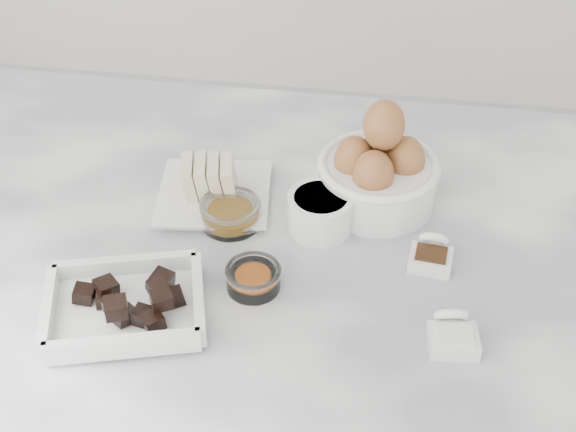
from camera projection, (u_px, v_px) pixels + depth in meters
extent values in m
cube|color=white|center=(269.00, 265.00, 1.04)|extent=(1.20, 0.80, 0.04)
cube|color=white|center=(126.00, 313.00, 0.94)|extent=(0.20, 0.17, 0.01)
cube|color=white|center=(215.00, 197.00, 1.11)|extent=(0.15, 0.15, 0.01)
cube|color=white|center=(214.00, 193.00, 1.10)|extent=(0.17, 0.17, 0.00)
cylinder|color=white|center=(320.00, 212.00, 1.05)|extent=(0.09, 0.09, 0.05)
cylinder|color=white|center=(321.00, 200.00, 1.03)|extent=(0.07, 0.07, 0.01)
cylinder|color=white|center=(377.00, 183.00, 1.09)|extent=(0.16, 0.16, 0.06)
torus|color=white|center=(379.00, 165.00, 1.07)|extent=(0.17, 0.17, 0.01)
ellipsoid|color=olive|center=(404.00, 161.00, 1.06)|extent=(0.05, 0.05, 0.07)
ellipsoid|color=olive|center=(354.00, 160.00, 1.07)|extent=(0.05, 0.05, 0.07)
ellipsoid|color=olive|center=(384.00, 147.00, 1.09)|extent=(0.05, 0.05, 0.07)
ellipsoid|color=olive|center=(373.00, 175.00, 1.04)|extent=(0.05, 0.05, 0.07)
ellipsoid|color=olive|center=(384.00, 125.00, 1.03)|extent=(0.05, 0.05, 0.07)
cylinder|color=white|center=(231.00, 214.00, 1.06)|extent=(0.08, 0.08, 0.03)
torus|color=white|center=(230.00, 205.00, 1.05)|extent=(0.08, 0.08, 0.01)
cylinder|color=orange|center=(231.00, 217.00, 1.06)|extent=(0.06, 0.06, 0.01)
cylinder|color=white|center=(253.00, 279.00, 0.97)|extent=(0.07, 0.07, 0.03)
torus|color=white|center=(253.00, 271.00, 0.96)|extent=(0.07, 0.07, 0.01)
ellipsoid|color=#E45B06|center=(253.00, 278.00, 0.97)|extent=(0.04, 0.04, 0.02)
cube|color=white|center=(430.00, 260.00, 1.00)|extent=(0.06, 0.05, 0.02)
cube|color=black|center=(431.00, 253.00, 0.99)|extent=(0.04, 0.03, 0.00)
torus|color=white|center=(434.00, 240.00, 1.01)|extent=(0.04, 0.03, 0.04)
cube|color=white|center=(453.00, 341.00, 0.90)|extent=(0.06, 0.05, 0.02)
cube|color=white|center=(455.00, 334.00, 0.89)|extent=(0.04, 0.04, 0.00)
torus|color=white|center=(451.00, 315.00, 0.91)|extent=(0.04, 0.04, 0.04)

